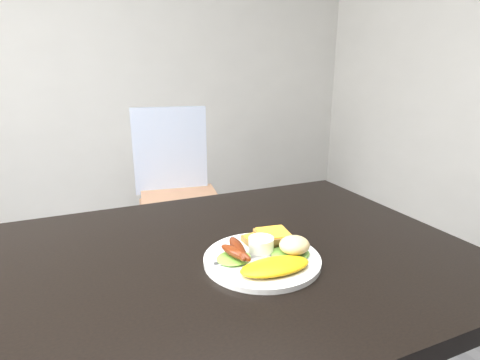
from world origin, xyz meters
TOP-DOWN VIEW (x-y plane):
  - room_back_panel at (0.00, 2.25)m, footprint 4.00×0.04m
  - dining_table at (0.00, 0.00)m, footprint 1.20×0.80m
  - dining_chair at (0.24, 1.21)m, footprint 0.48×0.48m
  - person at (-0.19, 0.85)m, footprint 0.61×0.50m
  - plate at (0.10, -0.07)m, footprint 0.25×0.25m
  - lettuce_left at (0.04, -0.06)m, footprint 0.09×0.09m
  - lettuce_right at (0.16, -0.08)m, footprint 0.09×0.08m
  - omelette at (0.10, -0.13)m, footprint 0.15×0.08m
  - sausage_a at (0.04, -0.07)m, footprint 0.05×0.09m
  - sausage_b at (0.05, -0.05)m, footprint 0.04×0.11m
  - ramekin at (0.11, -0.05)m, footprint 0.07×0.07m
  - toast_a at (0.13, -0.01)m, footprint 0.08×0.08m
  - toast_b at (0.15, -0.02)m, footprint 0.08×0.08m
  - potato_salad at (0.17, -0.09)m, footprint 0.08×0.08m
  - fork at (0.07, -0.07)m, footprint 0.15×0.02m

SIDE VIEW (x-z plane):
  - dining_chair at x=0.24m, z-range 0.42..0.48m
  - dining_table at x=0.00m, z-range 0.71..0.75m
  - person at x=-0.19m, z-range 0.00..1.47m
  - plate at x=0.10m, z-range 0.75..0.76m
  - fork at x=0.07m, z-range 0.76..0.77m
  - lettuce_right at x=0.16m, z-range 0.76..0.77m
  - lettuce_left at x=0.04m, z-range 0.76..0.77m
  - toast_a at x=0.13m, z-range 0.76..0.78m
  - omelette at x=0.10m, z-range 0.76..0.78m
  - ramekin at x=0.11m, z-range 0.76..0.80m
  - toast_b at x=0.15m, z-range 0.78..0.79m
  - sausage_a at x=0.04m, z-range 0.77..0.79m
  - sausage_b at x=0.05m, z-range 0.77..0.80m
  - potato_salad at x=0.17m, z-range 0.77..0.80m
  - room_back_panel at x=0.00m, z-range 0.00..2.70m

